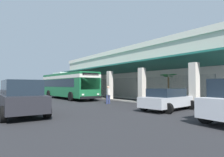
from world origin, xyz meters
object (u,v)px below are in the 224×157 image
transit_bus (67,84)px  parked_suv_charcoal (21,97)px  potted_palm (169,95)px  parked_sedan_silver (168,99)px  pedestrian (108,94)px

transit_bus → parked_suv_charcoal: (11.04, -7.34, -0.84)m
transit_bus → potted_palm: 12.55m
parked_suv_charcoal → potted_palm: size_ratio=1.77×
parked_sedan_silver → parked_suv_charcoal: size_ratio=0.94×
parked_suv_charcoal → pedestrian: size_ratio=3.01×
potted_palm → transit_bus: bearing=-156.4°
parked_sedan_silver → parked_suv_charcoal: bearing=-111.2°
pedestrian → potted_palm: bearing=56.1°
parked_suv_charcoal → transit_bus: bearing=146.4°
pedestrian → potted_palm: potted_palm is taller
pedestrian → transit_bus: bearing=-177.2°
transit_bus → pedestrian: (8.36, 0.41, -0.96)m
transit_bus → parked_sedan_silver: (14.35, 1.17, -1.10)m
transit_bus → pedestrian: transit_bus is taller
parked_sedan_silver → pedestrian: 6.04m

